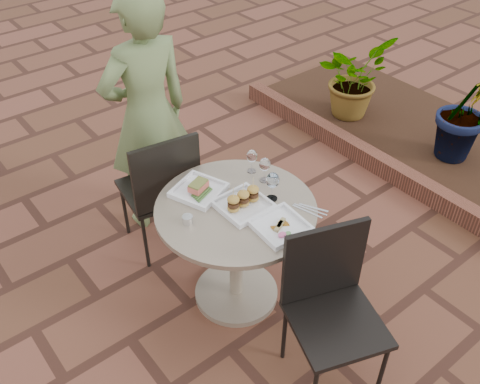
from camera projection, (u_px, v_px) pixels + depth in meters
ground at (241, 273)px, 3.54m from camera, size 60.00×60.00×0.00m
cafe_table at (236, 239)px, 3.09m from camera, size 0.90×0.90×0.73m
chair_far at (162, 185)px, 3.38m from camera, size 0.50×0.50×0.93m
chair_near at (330, 297)px, 2.67m from camera, size 0.56×0.56×0.93m
diner at (148, 115)px, 3.47m from camera, size 0.63×0.42×1.70m
plate_salmon at (199, 190)px, 3.03m from camera, size 0.33×0.33×0.07m
plate_sliders at (243, 202)px, 2.91m from camera, size 0.27×0.27×0.17m
plate_tuna at (280, 226)px, 2.80m from camera, size 0.27×0.27×0.03m
wine_glass_right at (273, 181)px, 2.92m from camera, size 0.08×0.08×0.18m
wine_glass_mid at (265, 165)px, 3.06m from camera, size 0.07×0.07×0.16m
wine_glass_far at (252, 157)px, 3.13m from camera, size 0.06×0.06×0.15m
steel_ramekin at (188, 219)px, 2.83m from camera, size 0.07×0.07×0.04m
cutlery_set at (310, 210)px, 2.92m from camera, size 0.16×0.21×0.00m
planter_curb at (369, 157)px, 4.45m from camera, size 0.12×3.00×0.15m
mulch_bed at (419, 133)px, 4.82m from camera, size 1.30×3.00×0.06m
potted_plant_a at (353, 77)px, 4.83m from camera, size 0.76×0.69×0.72m
potted_plant_b at (468, 109)px, 4.23m from camera, size 0.57×0.51×0.88m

